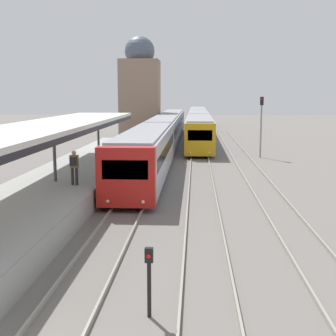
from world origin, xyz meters
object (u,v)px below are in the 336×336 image
at_px(person_on_platform, 74,165).
at_px(signal_mast_far, 261,120).
at_px(train_near, 164,131).
at_px(signal_post_near, 149,274).
at_px(train_far, 198,121).

distance_m(person_on_platform, signal_mast_far, 21.77).
height_order(train_near, signal_mast_far, signal_mast_far).
bearing_deg(person_on_platform, signal_post_near, -67.13).
xyz_separation_m(train_far, signal_mast_far, (5.20, -24.19, 1.51)).
bearing_deg(signal_post_near, train_far, 88.46).
relative_size(person_on_platform, signal_mast_far, 0.32).
relative_size(person_on_platform, signal_post_near, 0.95).
bearing_deg(person_on_platform, train_far, 81.82).
bearing_deg(train_far, train_near, -100.98).
distance_m(person_on_platform, train_far, 43.17).
relative_size(train_near, train_far, 1.01).
relative_size(train_near, signal_mast_far, 10.05).
xyz_separation_m(person_on_platform, signal_mast_far, (11.34, 18.54, 1.22)).
distance_m(train_near, signal_post_near, 35.89).
bearing_deg(train_near, signal_mast_far, -35.29).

